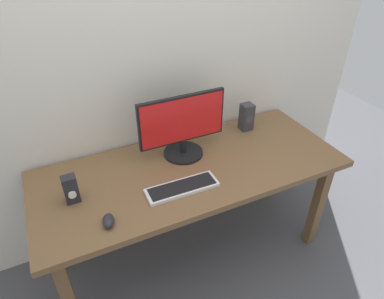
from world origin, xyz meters
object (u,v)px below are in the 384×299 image
object	(u,v)px
monitor	(182,126)
mouse	(108,221)
desk	(192,178)
keyboard_primary	(182,188)
speaker_right	(247,117)
audio_controller	(71,190)

from	to	relation	value
monitor	mouse	xyz separation A→B (m)	(-0.55, -0.38, -0.17)
desk	keyboard_primary	world-z (taller)	keyboard_primary
desk	keyboard_primary	xyz separation A→B (m)	(-0.13, -0.16, 0.09)
monitor	keyboard_primary	world-z (taller)	monitor
mouse	speaker_right	distance (m)	1.15
desk	mouse	bearing A→B (deg)	-156.57
speaker_right	monitor	bearing A→B (deg)	-170.93
monitor	speaker_right	bearing A→B (deg)	9.07
speaker_right	audio_controller	world-z (taller)	speaker_right
mouse	audio_controller	size ratio (longest dim) A/B	0.59
desk	monitor	distance (m)	0.32
mouse	speaker_right	xyz separation A→B (m)	(1.06, 0.46, 0.07)
desk	mouse	size ratio (longest dim) A/B	19.61
keyboard_primary	desk	bearing A→B (deg)	50.37
monitor	mouse	size ratio (longest dim) A/B	5.77
audio_controller	mouse	bearing A→B (deg)	-61.84
keyboard_primary	audio_controller	size ratio (longest dim) A/B	2.55
desk	monitor	world-z (taller)	monitor
keyboard_primary	monitor	bearing A→B (deg)	65.32
monitor	mouse	distance (m)	0.69
speaker_right	desk	bearing A→B (deg)	-156.13
keyboard_primary	speaker_right	xyz separation A→B (m)	(0.64, 0.38, 0.08)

